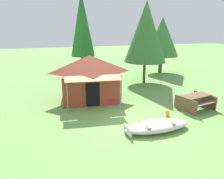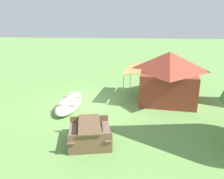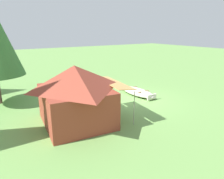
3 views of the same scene
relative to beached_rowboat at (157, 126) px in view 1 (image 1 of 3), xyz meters
The scene contains 9 objects.
ground_plane 1.10m from the beached_rowboat, 133.26° to the left, with size 80.00×80.00×0.00m, color #6C9D4E.
beached_rowboat is the anchor object (origin of this frame).
canvas_cabin_tent 5.53m from the beached_rowboat, 108.75° to the left, with size 3.84×4.19×2.68m.
picnic_table 3.67m from the beached_rowboat, 27.26° to the left, with size 1.97×1.81×0.77m.
cooler_box 3.83m from the beached_rowboat, 102.65° to the left, with size 0.54×0.34×0.38m, color #B42629.
fuel_can 1.82m from the beached_rowboat, 43.78° to the left, with size 0.18×0.18×0.29m, color gold.
pine_tree_back_left 13.02m from the beached_rowboat, 59.48° to the left, with size 3.17×3.17×5.12m.
pine_tree_back_right 9.18m from the beached_rowboat, 67.67° to the left, with size 3.18×3.18×6.14m.
pine_tree_far_center 11.51m from the beached_rowboat, 95.58° to the left, with size 1.94×1.94×7.04m.
Camera 1 is at (-3.77, -8.41, 4.31)m, focal length 35.51 mm.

